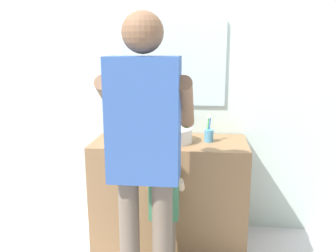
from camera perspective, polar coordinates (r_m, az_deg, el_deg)
back_wall at (r=2.95m, az=0.97°, el=8.76°), size 4.40×0.10×2.70m
vanity_cabinet at (r=2.86m, az=0.32°, el=-10.64°), size 1.19×0.54×0.84m
sink_basin at (r=2.68m, az=0.29°, el=-1.39°), size 0.35×0.35×0.11m
faucet at (r=2.88m, az=0.72°, el=0.11°), size 0.18×0.14×0.18m
toothbrush_cup at (r=2.70m, az=6.71°, el=-1.45°), size 0.07×0.07×0.21m
child_toddler at (r=2.45m, az=-0.63°, el=-12.20°), size 0.27×0.27×0.87m
adult_parent at (r=2.00m, az=-3.81°, el=-1.94°), size 0.54×0.57×1.75m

